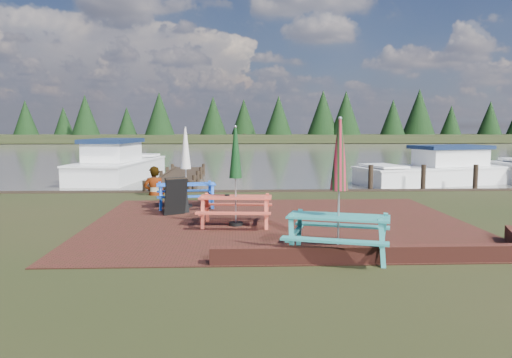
{
  "coord_description": "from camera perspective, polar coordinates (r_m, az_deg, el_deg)",
  "views": [
    {
      "loc": [
        -1.07,
        -10.83,
        2.33
      ],
      "look_at": [
        -0.54,
        1.73,
        1.0
      ],
      "focal_mm": 35.0,
      "sensor_mm": 36.0,
      "label": 1
    }
  ],
  "objects": [
    {
      "name": "ground",
      "position": [
        11.13,
        3.15,
        -6.05
      ],
      "size": [
        120.0,
        120.0,
        0.0
      ],
      "primitive_type": "plane",
      "color": "black",
      "rests_on": "ground"
    },
    {
      "name": "paving",
      "position": [
        12.1,
        2.69,
        -5.02
      ],
      "size": [
        9.0,
        7.5,
        0.02
      ],
      "primitive_type": "cube",
      "color": "#3B1C12",
      "rests_on": "ground"
    },
    {
      "name": "brick_wall",
      "position": [
        9.27,
        18.12,
        -7.86
      ],
      "size": [
        6.21,
        1.79,
        0.3
      ],
      "color": "#4C1E16",
      "rests_on": "ground"
    },
    {
      "name": "water",
      "position": [
        47.9,
        -1.14,
        3.24
      ],
      "size": [
        120.0,
        60.0,
        0.02
      ],
      "primitive_type": "cube",
      "color": "#44413A",
      "rests_on": "ground"
    },
    {
      "name": "far_treeline",
      "position": [
        76.84,
        -1.64,
        6.74
      ],
      "size": [
        120.0,
        10.0,
        8.1
      ],
      "color": "black",
      "rests_on": "ground"
    },
    {
      "name": "picnic_table_teal",
      "position": [
        8.96,
        9.42,
        -3.44
      ],
      "size": [
        2.17,
        2.04,
        2.47
      ],
      "rotation": [
        0.0,
        0.0,
        -0.31
      ],
      "color": "teal",
      "rests_on": "ground"
    },
    {
      "name": "picnic_table_red",
      "position": [
        11.61,
        -2.34,
        -1.47
      ],
      "size": [
        1.8,
        1.63,
        2.32
      ],
      "rotation": [
        0.0,
        0.0,
        -0.09
      ],
      "color": "#CC4834",
      "rests_on": "ground"
    },
    {
      "name": "picnic_table_blue",
      "position": [
        14.37,
        -8.01,
        -0.1
      ],
      "size": [
        1.87,
        1.71,
        2.3
      ],
      "rotation": [
        0.0,
        0.0,
        0.16
      ],
      "color": "blue",
      "rests_on": "ground"
    },
    {
      "name": "chalkboard",
      "position": [
        13.29,
        -9.08,
        -1.94
      ],
      "size": [
        0.64,
        0.85,
        0.97
      ],
      "rotation": [
        0.0,
        0.0,
        0.56
      ],
      "color": "black",
      "rests_on": "ground"
    },
    {
      "name": "jetty",
      "position": [
        22.35,
        -8.66,
        0.28
      ],
      "size": [
        1.76,
        9.08,
        1.0
      ],
      "color": "black",
      "rests_on": "ground"
    },
    {
      "name": "boat_jetty",
      "position": [
        24.51,
        -15.46,
        1.39
      ],
      "size": [
        3.37,
        7.63,
        2.14
      ],
      "rotation": [
        0.0,
        0.0,
        -0.12
      ],
      "color": "white",
      "rests_on": "ground"
    },
    {
      "name": "boat_near",
      "position": [
        23.11,
        20.02,
        0.78
      ],
      "size": [
        7.26,
        4.16,
        1.86
      ],
      "rotation": [
        0.0,
        0.0,
        1.85
      ],
      "color": "white",
      "rests_on": "ground"
    },
    {
      "name": "person",
      "position": [
        17.22,
        -11.61,
        1.4
      ],
      "size": [
        0.77,
        0.56,
        1.95
      ],
      "primitive_type": "imported",
      "rotation": [
        0.0,
        0.0,
        3.28
      ],
      "color": "gray",
      "rests_on": "ground"
    }
  ]
}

